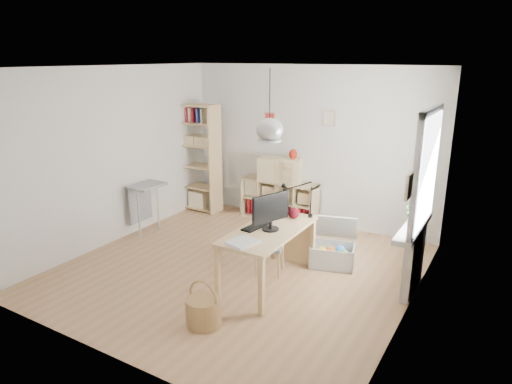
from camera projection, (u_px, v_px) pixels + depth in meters
The scene contains 20 objects.
ground at pixel (239, 269), 6.31m from camera, with size 4.50×4.50×0.00m, color #A87C54.
room_shell at pixel (270, 130), 5.35m from camera, with size 4.50×4.50×4.50m.
window_unit at pixel (427, 171), 5.28m from camera, with size 0.07×1.16×1.46m.
radiator at pixel (414, 261), 5.63m from camera, with size 0.10×0.80×0.80m, color silver.
windowsill at pixel (413, 228), 5.53m from camera, with size 0.22×1.20×0.06m, color silver.
desk at pixel (269, 236), 5.73m from camera, with size 0.70×1.50×0.75m.
cube_shelf at pixel (279, 203), 8.17m from camera, with size 1.40×0.38×0.72m.
tall_bookshelf at pixel (198, 153), 8.48m from camera, with size 0.80×0.38×2.00m.
side_table at pixel (144, 195), 7.40m from camera, with size 0.40×0.55×0.85m.
chair at pixel (270, 242), 6.14m from camera, with size 0.45×0.45×0.74m.
wicker_basket at pixel (203, 310), 4.96m from camera, with size 0.39×0.38×0.53m.
storage_chest at pixel (333, 250), 6.40m from camera, with size 0.75×0.81×0.64m.
monitor at pixel (271, 210), 5.61m from camera, with size 0.25×0.51×0.46m.
keyboard at pixel (255, 227), 5.76m from camera, with size 0.15×0.40×0.02m, color black.
task_lamp at pixel (295, 194), 6.09m from camera, with size 0.42×0.16×0.45m.
yarn_ball at pixel (294, 213), 6.06m from camera, with size 0.14×0.14×0.14m, color #430915.
paper_tray at pixel (243, 242), 5.26m from camera, with size 0.27×0.33×0.03m, color silver.
drawer_chest at pixel (280, 169), 7.94m from camera, with size 0.74×0.34×0.42m, color beige.
red_vase at pixel (293, 154), 7.74m from camera, with size 0.14×0.14×0.17m, color #9C1A0D.
potted_plant at pixel (415, 211), 5.59m from camera, with size 0.26×0.23×0.29m, color #276526.
Camera 1 is at (3.13, -4.82, 2.83)m, focal length 32.00 mm.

